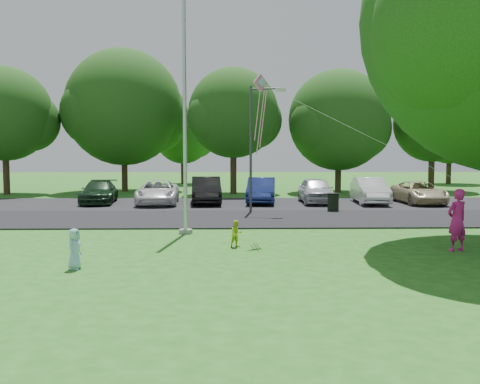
{
  "coord_description": "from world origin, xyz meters",
  "views": [
    {
      "loc": [
        -1.94,
        -14.35,
        3.04
      ],
      "look_at": [
        -1.54,
        4.0,
        1.6
      ],
      "focal_mm": 40.0,
      "sensor_mm": 36.0,
      "label": 1
    }
  ],
  "objects_px": {
    "child_yellow": "(237,234)",
    "street_lamp": "(256,137)",
    "trash_can": "(333,203)",
    "child_blue": "(74,249)",
    "kite": "(265,97)",
    "flagpole": "(185,119)",
    "woman": "(457,220)"
  },
  "relations": [
    {
      "from": "flagpole",
      "to": "woman",
      "type": "height_order",
      "value": "flagpole"
    },
    {
      "from": "flagpole",
      "to": "trash_can",
      "type": "height_order",
      "value": "flagpole"
    },
    {
      "from": "trash_can",
      "to": "child_blue",
      "type": "xyz_separation_m",
      "value": [
        -9.09,
        -12.48,
        0.06
      ]
    },
    {
      "from": "flagpole",
      "to": "child_yellow",
      "type": "distance_m",
      "value": 4.99
    },
    {
      "from": "street_lamp",
      "to": "flagpole",
      "type": "bearing_deg",
      "value": -99.81
    },
    {
      "from": "flagpole",
      "to": "street_lamp",
      "type": "distance_m",
      "value": 6.86
    },
    {
      "from": "street_lamp",
      "to": "trash_can",
      "type": "height_order",
      "value": "street_lamp"
    },
    {
      "from": "kite",
      "to": "trash_can",
      "type": "bearing_deg",
      "value": 24.8
    },
    {
      "from": "trash_can",
      "to": "woman",
      "type": "distance_m",
      "value": 10.38
    },
    {
      "from": "child_yellow",
      "to": "kite",
      "type": "distance_m",
      "value": 4.7
    },
    {
      "from": "kite",
      "to": "child_blue",
      "type": "bearing_deg",
      "value": -178.04
    },
    {
      "from": "street_lamp",
      "to": "child_blue",
      "type": "height_order",
      "value": "street_lamp"
    },
    {
      "from": "child_blue",
      "to": "kite",
      "type": "height_order",
      "value": "kite"
    },
    {
      "from": "street_lamp",
      "to": "kite",
      "type": "relative_size",
      "value": 1.0
    },
    {
      "from": "woman",
      "to": "kite",
      "type": "height_order",
      "value": "kite"
    },
    {
      "from": "street_lamp",
      "to": "child_yellow",
      "type": "bearing_deg",
      "value": -81.7
    },
    {
      "from": "trash_can",
      "to": "child_blue",
      "type": "relative_size",
      "value": 0.88
    },
    {
      "from": "flagpole",
      "to": "kite",
      "type": "height_order",
      "value": "flagpole"
    },
    {
      "from": "child_yellow",
      "to": "child_blue",
      "type": "bearing_deg",
      "value": -173.88
    },
    {
      "from": "woman",
      "to": "child_yellow",
      "type": "height_order",
      "value": "woman"
    },
    {
      "from": "child_yellow",
      "to": "child_blue",
      "type": "distance_m",
      "value": 5.18
    },
    {
      "from": "street_lamp",
      "to": "woman",
      "type": "relative_size",
      "value": 3.23
    },
    {
      "from": "child_yellow",
      "to": "street_lamp",
      "type": "bearing_deg",
      "value": 53.34
    },
    {
      "from": "trash_can",
      "to": "child_blue",
      "type": "distance_m",
      "value": 15.43
    },
    {
      "from": "trash_can",
      "to": "child_yellow",
      "type": "xyz_separation_m",
      "value": [
        -4.9,
        -9.43,
        -0.04
      ]
    },
    {
      "from": "child_yellow",
      "to": "woman",
      "type": "bearing_deg",
      "value": -36.8
    },
    {
      "from": "flagpole",
      "to": "street_lamp",
      "type": "xyz_separation_m",
      "value": [
        2.87,
        6.21,
        -0.51
      ]
    },
    {
      "from": "woman",
      "to": "trash_can",
      "type": "bearing_deg",
      "value": -102.9
    },
    {
      "from": "child_blue",
      "to": "trash_can",
      "type": "bearing_deg",
      "value": -27.9
    },
    {
      "from": "kite",
      "to": "street_lamp",
      "type": "bearing_deg",
      "value": 50.28
    },
    {
      "from": "flagpole",
      "to": "trash_can",
      "type": "xyz_separation_m",
      "value": [
        6.72,
        6.68,
        -3.7
      ]
    },
    {
      "from": "flagpole",
      "to": "woman",
      "type": "relative_size",
      "value": 5.31
    }
  ]
}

